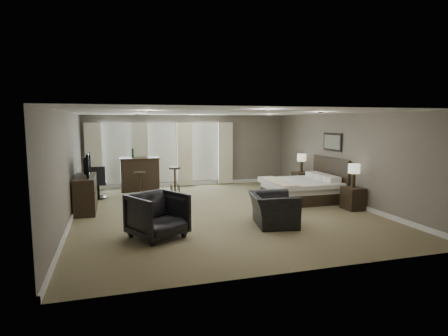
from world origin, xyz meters
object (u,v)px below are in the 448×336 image
object	(u,v)px
nightstand_near	(353,198)
bar_stool_right	(175,179)
armchair_near	(273,204)
bar_counter	(140,174)
tv	(85,174)
dresser	(86,194)
desk_chair	(98,182)
armchair_far	(157,213)
bed	(298,180)
nightstand_far	(301,181)
lamp_far	(302,163)
bar_stool_left	(140,184)
lamp_near	(354,176)

from	to	relation	value
nightstand_near	bar_stool_right	bearing A→B (deg)	136.38
armchair_near	bar_counter	xyz separation A→B (m)	(-2.61, 5.30, 0.08)
tv	dresser	bearing A→B (deg)	0.00
armchair_near	desk_chair	xyz separation A→B (m)	(-3.94, 4.30, 0.02)
armchair_far	bar_stool_right	distance (m)	5.10
nightstand_near	tv	xyz separation A→B (m)	(-6.92, 1.90, 0.70)
bed	bar_counter	size ratio (longest dim) A/B	1.52
nightstand_far	bed	bearing A→B (deg)	-121.54
lamp_far	dresser	bearing A→B (deg)	-171.79
nightstand_near	nightstand_far	distance (m)	2.90
nightstand_far	bar_stool_right	bearing A→B (deg)	165.37
bed	nightstand_near	xyz separation A→B (m)	(0.89, -1.45, -0.34)
bar_stool_left	desk_chair	distance (m)	1.27
dresser	nightstand_near	bearing A→B (deg)	-15.36
lamp_far	tv	bearing A→B (deg)	-171.79
armchair_far	bar_stool_right	world-z (taller)	armchair_far
bar_counter	bar_stool_right	bearing A→B (deg)	-24.08
armchair_near	bed	bearing A→B (deg)	-29.30
desk_chair	armchair_far	bearing A→B (deg)	105.64
bed	armchair_far	distance (m)	5.09
nightstand_near	armchair_near	xyz separation A→B (m)	(-2.71, -0.80, 0.19)
nightstand_near	armchair_far	bearing A→B (deg)	-169.72
bar_stool_right	desk_chair	xyz separation A→B (m)	(-2.46, -0.50, 0.09)
nightstand_far	lamp_near	xyz separation A→B (m)	(0.00, -2.90, 0.60)
nightstand_far	desk_chair	size ratio (longest dim) A/B	0.62
armchair_far	bar_counter	xyz separation A→B (m)	(0.04, 5.47, 0.06)
nightstand_near	desk_chair	distance (m)	7.52
lamp_far	nightstand_far	bearing A→B (deg)	0.00
nightstand_far	bar_counter	size ratio (longest dim) A/B	0.48
armchair_far	nightstand_far	bearing A→B (deg)	7.31
lamp_near	tv	xyz separation A→B (m)	(-6.92, 1.90, 0.08)
lamp_far	tv	world-z (taller)	lamp_far
bed	bar_stool_right	size ratio (longest dim) A/B	2.39
tv	desk_chair	distance (m)	1.69
bed	lamp_far	bearing A→B (deg)	58.46
lamp_near	armchair_near	xyz separation A→B (m)	(-2.71, -0.80, -0.43)
bed	armchair_far	size ratio (longest dim) A/B	1.96
nightstand_near	dresser	distance (m)	7.18
nightstand_far	bar_counter	bearing A→B (deg)	163.27
tv	bar_stool_right	xyz separation A→B (m)	(2.73, 2.09, -0.59)
armchair_far	bed	bearing A→B (deg)	-0.09
lamp_far	armchair_far	xyz separation A→B (m)	(-5.36, -3.87, -0.44)
lamp_near	bar_stool_left	world-z (taller)	lamp_near
bed	lamp_near	bearing A→B (deg)	-58.46
bar_counter	nightstand_near	bearing A→B (deg)	-40.21
dresser	bar_stool_right	distance (m)	3.44
bar_stool_left	desk_chair	xyz separation A→B (m)	(-1.26, -0.07, 0.12)
lamp_near	armchair_far	distance (m)	5.46
lamp_near	nightstand_near	bearing A→B (deg)	0.00
nightstand_far	dresser	distance (m)	6.99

